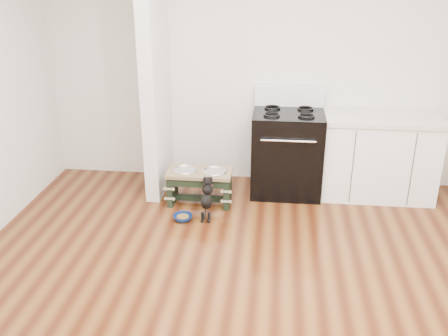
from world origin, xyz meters
TOP-DOWN VIEW (x-y plane):
  - ground at (0.00, 0.00)m, footprint 5.00×5.00m
  - room_shell at (0.00, 0.00)m, footprint 5.00×5.00m
  - partition_wall at (-1.18, 2.10)m, footprint 0.15×0.80m
  - oven_range at (0.25, 2.16)m, footprint 0.76×0.69m
  - cabinet_run at (1.23, 2.18)m, footprint 1.24×0.64m
  - dog_feeder at (-0.66, 1.74)m, footprint 0.68×0.36m
  - puppy at (-0.54, 1.42)m, footprint 0.12×0.35m
  - floor_bowl at (-0.77, 1.33)m, footprint 0.23×0.23m

SIDE VIEW (x-z plane):
  - ground at x=0.00m, z-range 0.00..0.00m
  - floor_bowl at x=-0.77m, z-range 0.00..0.06m
  - puppy at x=-0.54m, z-range 0.02..0.44m
  - dog_feeder at x=-0.66m, z-range 0.07..0.46m
  - cabinet_run at x=1.23m, z-range 0.00..0.91m
  - oven_range at x=0.25m, z-range -0.09..1.05m
  - partition_wall at x=-1.18m, z-range 0.00..2.70m
  - room_shell at x=0.00m, z-range -0.88..4.12m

